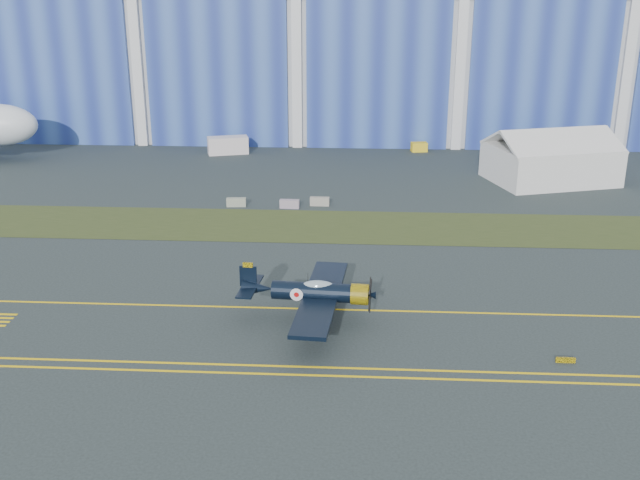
# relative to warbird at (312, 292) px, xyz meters

# --- Properties ---
(ground) EXTENTS (260.00, 260.00, 0.00)m
(ground) POSITION_rel_warbird_xyz_m (-5.93, 6.98, -2.21)
(ground) COLOR #2C3637
(ground) RESTS_ON ground
(grass_median) EXTENTS (260.00, 10.00, 0.02)m
(grass_median) POSITION_rel_warbird_xyz_m (-5.93, 20.98, -2.19)
(grass_median) COLOR #475128
(grass_median) RESTS_ON ground
(hangar) EXTENTS (220.00, 45.70, 30.00)m
(hangar) POSITION_rel_warbird_xyz_m (-5.93, 78.77, 12.75)
(hangar) COLOR silver
(hangar) RESTS_ON ground
(taxiway_centreline) EXTENTS (200.00, 0.20, 0.02)m
(taxiway_centreline) POSITION_rel_warbird_xyz_m (-5.93, 1.98, -2.20)
(taxiway_centreline) COLOR yellow
(taxiway_centreline) RESTS_ON ground
(edge_line_near) EXTENTS (80.00, 0.20, 0.02)m
(edge_line_near) POSITION_rel_warbird_xyz_m (-5.93, -7.52, -2.20)
(edge_line_near) COLOR yellow
(edge_line_near) RESTS_ON ground
(edge_line_far) EXTENTS (80.00, 0.20, 0.02)m
(edge_line_far) POSITION_rel_warbird_xyz_m (-5.93, -6.52, -2.20)
(edge_line_far) COLOR yellow
(edge_line_far) RESTS_ON ground
(guard_board_right) EXTENTS (1.20, 0.15, 0.35)m
(guard_board_right) POSITION_rel_warbird_xyz_m (16.07, -5.02, -2.03)
(guard_board_right) COLOR yellow
(guard_board_right) RESTS_ON ground
(warbird) EXTENTS (11.46, 13.47, 3.77)m
(warbird) POSITION_rel_warbird_xyz_m (0.00, 0.00, 0.00)
(warbird) COLOR black
(warbird) RESTS_ON ground
(tent) EXTENTS (15.90, 13.49, 6.31)m
(tent) POSITION_rel_warbird_xyz_m (25.08, 39.38, 0.95)
(tent) COLOR silver
(tent) RESTS_ON ground
(shipping_container) EXTENTS (5.72, 3.59, 2.31)m
(shipping_container) POSITION_rel_warbird_xyz_m (-14.96, 51.46, -1.05)
(shipping_container) COLOR silver
(shipping_container) RESTS_ON ground
(tug) EXTENTS (2.32, 1.66, 1.24)m
(tug) POSITION_rel_warbird_xyz_m (10.93, 54.43, -1.59)
(tug) COLOR yellow
(tug) RESTS_ON ground
(barrier_a) EXTENTS (2.05, 0.78, 0.90)m
(barrier_a) POSITION_rel_warbird_xyz_m (-9.80, 27.02, -1.76)
(barrier_a) COLOR gray
(barrier_a) RESTS_ON ground
(barrier_b) EXTENTS (2.03, 0.70, 0.90)m
(barrier_b) POSITION_rel_warbird_xyz_m (-4.20, 26.74, -1.76)
(barrier_b) COLOR #97899A
(barrier_b) RESTS_ON ground
(barrier_c) EXTENTS (2.01, 0.64, 0.90)m
(barrier_c) POSITION_rel_warbird_xyz_m (-1.14, 27.83, -1.76)
(barrier_c) COLOR gray
(barrier_c) RESTS_ON ground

